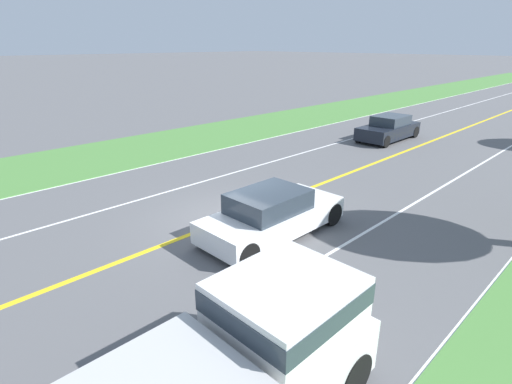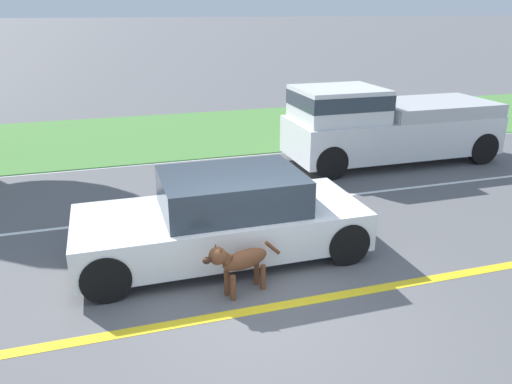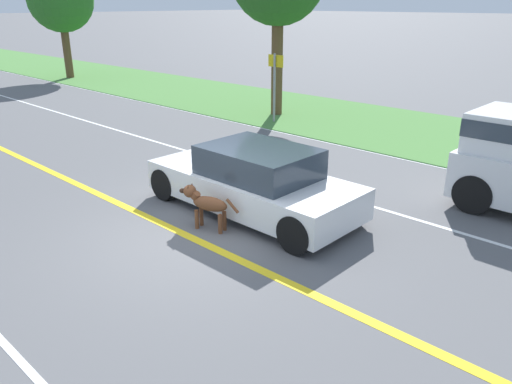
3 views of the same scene
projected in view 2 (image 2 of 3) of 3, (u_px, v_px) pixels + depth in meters
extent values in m
plane|color=#5B5B5E|center=(261.00, 309.00, 6.56)|extent=(400.00, 400.00, 0.00)
cube|color=yellow|center=(261.00, 309.00, 6.56)|extent=(0.18, 160.00, 0.01)
cube|color=white|center=(178.00, 161.00, 12.83)|extent=(0.14, 160.00, 0.01)
cube|color=white|center=(206.00, 211.00, 9.69)|extent=(0.10, 160.00, 0.01)
cube|color=#4C843D|center=(163.00, 134.00, 15.51)|extent=(6.00, 160.00, 0.03)
cube|color=white|center=(221.00, 227.00, 7.83)|extent=(1.82, 4.45, 0.60)
cube|color=#2D3842|center=(231.00, 191.00, 7.68)|extent=(1.57, 2.13, 0.56)
cylinder|color=black|center=(103.00, 229.00, 8.13)|extent=(0.22, 0.68, 0.68)
cylinder|color=black|center=(306.00, 205.00, 9.12)|extent=(0.22, 0.68, 0.68)
cylinder|color=black|center=(106.00, 278.00, 6.66)|extent=(0.22, 0.68, 0.68)
cylinder|color=black|center=(347.00, 243.00, 7.64)|extent=(0.22, 0.68, 0.68)
ellipsoid|color=brown|center=(245.00, 259.00, 6.79)|extent=(0.43, 0.74, 0.27)
cylinder|color=brown|center=(227.00, 283.00, 6.83)|extent=(0.08, 0.08, 0.37)
cylinder|color=brown|center=(257.00, 272.00, 7.10)|extent=(0.08, 0.08, 0.37)
cylinder|color=brown|center=(233.00, 288.00, 6.71)|extent=(0.08, 0.08, 0.37)
cylinder|color=brown|center=(263.00, 277.00, 6.97)|extent=(0.08, 0.08, 0.37)
cylinder|color=brown|center=(226.00, 258.00, 6.59)|extent=(0.20, 0.23, 0.19)
sphere|color=brown|center=(218.00, 256.00, 6.50)|extent=(0.30, 0.30, 0.24)
ellipsoid|color=#331E14|center=(207.00, 261.00, 6.42)|extent=(0.14, 0.14, 0.09)
cone|color=#55301C|center=(216.00, 248.00, 6.53)|extent=(0.10, 0.10, 0.11)
cone|color=#55301C|center=(221.00, 251.00, 6.43)|extent=(0.10, 0.10, 0.11)
cylinder|color=brown|center=(272.00, 248.00, 7.02)|extent=(0.13, 0.27, 0.26)
cube|color=silver|center=(391.00, 134.00, 12.67)|extent=(1.99, 5.30, 0.92)
cube|color=silver|center=(338.00, 104.00, 11.95)|extent=(1.75, 2.00, 0.78)
cube|color=#2D3842|center=(339.00, 99.00, 11.91)|extent=(1.77, 2.02, 0.34)
cube|color=beige|center=(432.00, 107.00, 12.76)|extent=(1.95, 3.01, 0.32)
cylinder|color=black|center=(301.00, 143.00, 13.00)|extent=(0.22, 0.79, 0.79)
cylinder|color=black|center=(438.00, 132.00, 14.16)|extent=(0.22, 0.79, 0.79)
cylinder|color=black|center=(331.00, 163.00, 11.38)|extent=(0.22, 0.79, 0.79)
cylinder|color=black|center=(483.00, 148.00, 12.54)|extent=(0.22, 0.79, 0.79)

